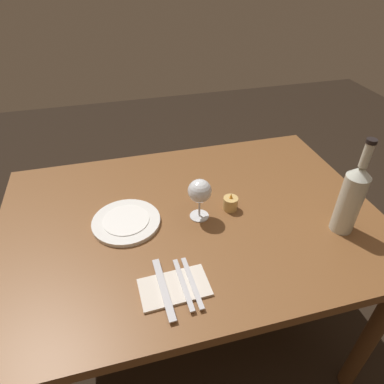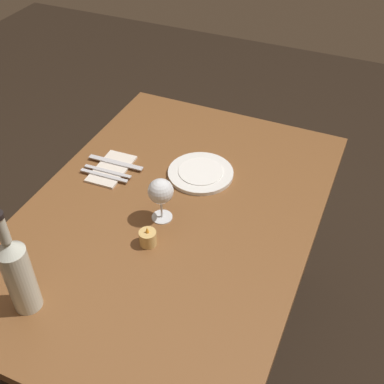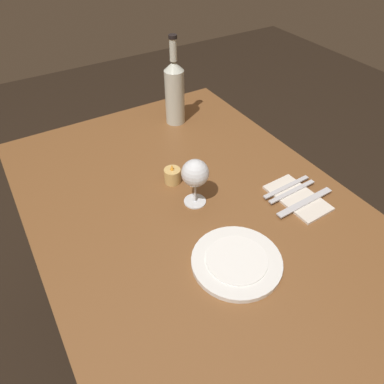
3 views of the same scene
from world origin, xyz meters
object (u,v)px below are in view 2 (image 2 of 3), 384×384
object	(u,v)px
folded_napkin	(112,169)
dinner_plate	(201,173)
fork_inner	(108,171)
wine_bottle	(18,273)
votive_candle	(148,238)
wine_glass_left	(161,192)
fork_outer	(104,176)
table_knife	(116,163)

from	to	relation	value
folded_napkin	dinner_plate	bearing A→B (deg)	-71.55
fork_inner	folded_napkin	bearing A→B (deg)	0.00
wine_bottle	folded_napkin	bearing A→B (deg)	9.24
votive_candle	wine_glass_left	bearing A→B (deg)	6.74
wine_bottle	dinner_plate	distance (m)	0.72
votive_candle	fork_outer	distance (m)	0.36
dinner_plate	fork_outer	distance (m)	0.34
wine_glass_left	dinner_plate	bearing A→B (deg)	-6.52
wine_bottle	fork_outer	distance (m)	0.56
fork_inner	table_knife	xyz separation A→B (m)	(0.05, 0.00, 0.00)
fork_outer	dinner_plate	bearing A→B (deg)	-63.41
folded_napkin	table_knife	distance (m)	0.03
wine_glass_left	fork_inner	bearing A→B (deg)	65.70
wine_bottle	votive_candle	xyz separation A→B (m)	(0.32, -0.19, -0.11)
fork_outer	table_knife	distance (m)	0.08
dinner_plate	fork_inner	bearing A→B (deg)	112.64
folded_napkin	fork_inner	bearing A→B (deg)	180.00
fork_outer	folded_napkin	bearing A→B (deg)	0.00
votive_candle	folded_napkin	size ratio (longest dim) A/B	0.34
wine_bottle	table_knife	bearing A→B (deg)	8.80
wine_glass_left	fork_inner	distance (m)	0.31
folded_napkin	table_knife	xyz separation A→B (m)	(0.03, 0.00, 0.01)
votive_candle	fork_outer	xyz separation A→B (m)	(0.21, 0.29, -0.01)
folded_napkin	wine_glass_left	bearing A→B (deg)	-118.53
wine_glass_left	table_knife	size ratio (longest dim) A/B	0.71
dinner_plate	folded_napkin	size ratio (longest dim) A/B	1.18
wine_bottle	fork_outer	size ratio (longest dim) A/B	1.83
wine_glass_left	votive_candle	distance (m)	0.14
fork_inner	table_knife	world-z (taller)	same
dinner_plate	fork_inner	size ratio (longest dim) A/B	1.27
dinner_plate	fork_outer	world-z (taller)	dinner_plate
fork_inner	wine_glass_left	bearing A→B (deg)	-114.30
wine_glass_left	folded_napkin	bearing A→B (deg)	61.47
votive_candle	table_knife	world-z (taller)	votive_candle
votive_candle	folded_napkin	xyz separation A→B (m)	(0.26, 0.29, -0.02)
wine_glass_left	folded_napkin	size ratio (longest dim) A/B	0.77
votive_candle	fork_inner	xyz separation A→B (m)	(0.24, 0.29, -0.01)
dinner_plate	fork_outer	size ratio (longest dim) A/B	1.27
dinner_plate	folded_napkin	xyz separation A→B (m)	(-0.10, 0.30, -0.00)
dinner_plate	wine_glass_left	bearing A→B (deg)	173.48
dinner_plate	wine_bottle	bearing A→B (deg)	163.36
wine_glass_left	wine_bottle	size ratio (longest dim) A/B	0.45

